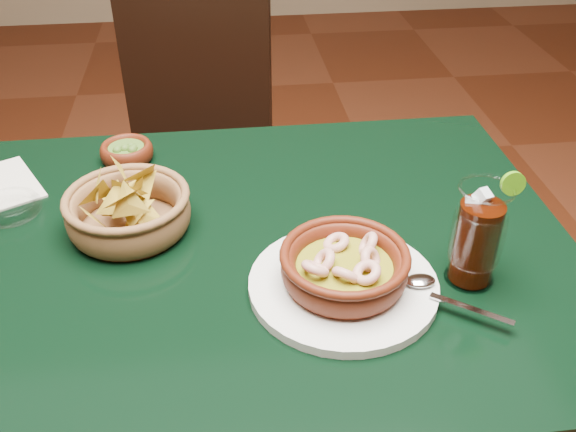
{
  "coord_description": "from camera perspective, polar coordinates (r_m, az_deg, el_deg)",
  "views": [
    {
      "loc": [
        0.04,
        -0.82,
        1.37
      ],
      "look_at": [
        0.14,
        -0.02,
        0.81
      ],
      "focal_mm": 40.0,
      "sensor_mm": 36.0,
      "label": 1
    }
  ],
  "objects": [
    {
      "name": "chip_basket",
      "position": [
        1.07,
        -14.03,
        0.49
      ],
      "size": [
        0.23,
        0.23,
        0.14
      ],
      "color": "brown",
      "rests_on": "dining_table"
    },
    {
      "name": "shrimp_plate",
      "position": [
        0.92,
        5.05,
        -4.94
      ],
      "size": [
        0.35,
        0.28,
        0.08
      ],
      "color": "silver",
      "rests_on": "dining_table"
    },
    {
      "name": "dining_chair",
      "position": [
        1.76,
        -8.69,
        5.03
      ],
      "size": [
        0.52,
        0.52,
        0.92
      ],
      "color": "black",
      "rests_on": "ground"
    },
    {
      "name": "cola_drink",
      "position": [
        0.95,
        16.47,
        -1.72
      ],
      "size": [
        0.16,
        0.16,
        0.18
      ],
      "color": "white",
      "rests_on": "dining_table"
    },
    {
      "name": "guacamole_ramekin",
      "position": [
        1.28,
        -14.14,
        5.55
      ],
      "size": [
        0.12,
        0.12,
        0.04
      ],
      "color": "#451509",
      "rests_on": "dining_table"
    },
    {
      "name": "dining_table",
      "position": [
        1.09,
        -7.48,
        -6.75
      ],
      "size": [
        1.2,
        0.8,
        0.75
      ],
      "color": "black",
      "rests_on": "ground"
    },
    {
      "name": "glass_ashtray",
      "position": [
        1.19,
        -23.47,
        0.68
      ],
      "size": [
        0.11,
        0.11,
        0.03
      ],
      "color": "white",
      "rests_on": "dining_table"
    }
  ]
}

